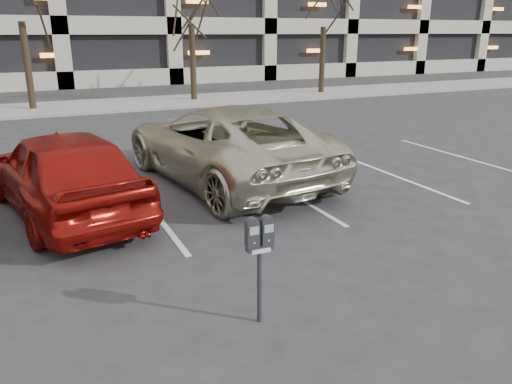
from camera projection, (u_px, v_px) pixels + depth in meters
ground at (266, 234)px, 8.15m from camera, size 140.00×140.00×0.00m
sidewalk at (107, 105)px, 21.96m from camera, size 80.00×4.00×0.12m
stall_lines at (148, 204)px, 9.58m from camera, size 16.90×5.20×0.00m
parking_meter at (260, 244)px, 5.42m from camera, size 0.32×0.14×1.25m
suv_silver at (225, 143)px, 10.93m from camera, size 3.54×6.30×1.67m
car_red at (64, 172)px, 8.79m from camera, size 2.76×4.96×1.60m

